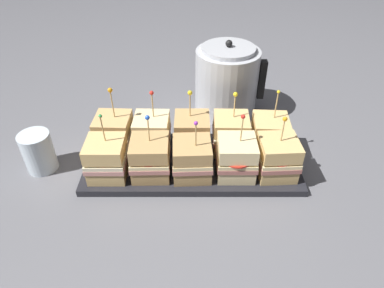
% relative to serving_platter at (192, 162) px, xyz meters
% --- Properties ---
extents(ground_plane, '(6.00, 6.00, 0.00)m').
position_rel_serving_platter_xyz_m(ground_plane, '(0.00, 0.00, -0.01)').
color(ground_plane, slate).
extents(serving_platter, '(0.54, 0.23, 0.02)m').
position_rel_serving_platter_xyz_m(serving_platter, '(0.00, 0.00, 0.00)').
color(serving_platter, '#232328').
rests_on(serving_platter, ground_plane).
extents(sandwich_front_far_left, '(0.09, 0.09, 0.17)m').
position_rel_serving_platter_xyz_m(sandwich_front_far_left, '(-0.20, -0.05, 0.06)').
color(sandwich_front_far_left, tan).
rests_on(sandwich_front_far_left, serving_platter).
extents(sandwich_front_left, '(0.10, 0.10, 0.17)m').
position_rel_serving_platter_xyz_m(sandwich_front_left, '(-0.10, -0.05, 0.06)').
color(sandwich_front_left, tan).
rests_on(sandwich_front_left, serving_platter).
extents(sandwich_front_center, '(0.10, 0.10, 0.16)m').
position_rel_serving_platter_xyz_m(sandwich_front_center, '(0.00, -0.05, 0.06)').
color(sandwich_front_center, tan).
rests_on(sandwich_front_center, serving_platter).
extents(sandwich_front_right, '(0.09, 0.10, 0.17)m').
position_rel_serving_platter_xyz_m(sandwich_front_right, '(0.11, -0.05, 0.06)').
color(sandwich_front_right, beige).
rests_on(sandwich_front_right, serving_platter).
extents(sandwich_front_far_right, '(0.10, 0.10, 0.16)m').
position_rel_serving_platter_xyz_m(sandwich_front_far_right, '(0.20, -0.05, 0.06)').
color(sandwich_front_far_right, tan).
rests_on(sandwich_front_far_right, serving_platter).
extents(sandwich_back_far_left, '(0.10, 0.10, 0.18)m').
position_rel_serving_platter_xyz_m(sandwich_back_far_left, '(-0.20, 0.05, 0.06)').
color(sandwich_back_far_left, tan).
rests_on(sandwich_back_far_left, serving_platter).
extents(sandwich_back_left, '(0.10, 0.10, 0.17)m').
position_rel_serving_platter_xyz_m(sandwich_back_left, '(-0.10, 0.05, 0.06)').
color(sandwich_back_left, beige).
rests_on(sandwich_back_left, serving_platter).
extents(sandwich_back_center, '(0.09, 0.09, 0.17)m').
position_rel_serving_platter_xyz_m(sandwich_back_center, '(-0.00, 0.05, 0.06)').
color(sandwich_back_center, tan).
rests_on(sandwich_back_center, serving_platter).
extents(sandwich_back_right, '(0.10, 0.10, 0.17)m').
position_rel_serving_platter_xyz_m(sandwich_back_right, '(0.10, 0.05, 0.06)').
color(sandwich_back_right, tan).
rests_on(sandwich_back_right, serving_platter).
extents(sandwich_back_far_right, '(0.10, 0.10, 0.17)m').
position_rel_serving_platter_xyz_m(sandwich_back_far_right, '(0.20, 0.05, 0.06)').
color(sandwich_back_far_right, tan).
rests_on(sandwich_back_far_right, serving_platter).
extents(kettle_steel, '(0.21, 0.19, 0.23)m').
position_rel_serving_platter_xyz_m(kettle_steel, '(0.11, 0.27, 0.10)').
color(kettle_steel, '#B7BABF').
rests_on(kettle_steel, ground_plane).
extents(drinking_glass, '(0.08, 0.08, 0.10)m').
position_rel_serving_platter_xyz_m(drinking_glass, '(-0.38, -0.01, 0.04)').
color(drinking_glass, silver).
rests_on(drinking_glass, ground_plane).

